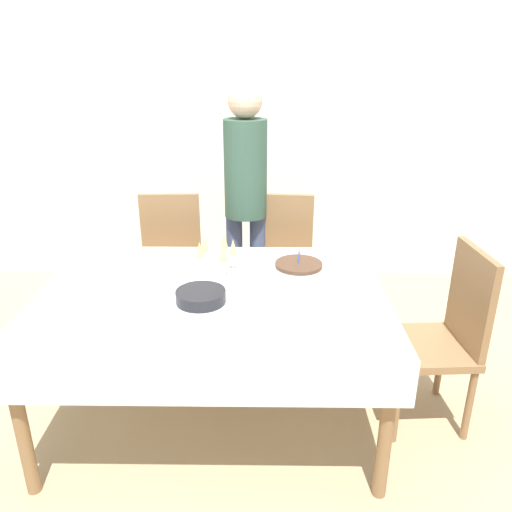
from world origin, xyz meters
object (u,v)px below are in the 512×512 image
object	(u,v)px
plate_stack_dessert	(207,279)
person_standing	(246,187)
dining_chair_far_left	(170,260)
champagne_tray	(217,257)
plate_stack_main	(201,296)
birthday_cake	(298,274)
dining_chair_right_end	(444,331)
dining_chair_far_right	(282,261)

from	to	relation	value
plate_stack_dessert	person_standing	size ratio (longest dim) A/B	0.12
dining_chair_far_left	person_standing	bearing A→B (deg)	13.16
champagne_tray	plate_stack_main	size ratio (longest dim) A/B	1.30
birthday_cake	champagne_tray	xyz separation A→B (m)	(-0.42, 0.17, 0.02)
birthday_cake	plate_stack_main	size ratio (longest dim) A/B	1.01
birthday_cake	champagne_tray	world-z (taller)	birthday_cake
birthday_cake	champagne_tray	bearing A→B (deg)	157.88
birthday_cake	plate_stack_dessert	xyz separation A→B (m)	(-0.46, 0.03, -0.04)
plate_stack_main	champagne_tray	bearing A→B (deg)	82.81
dining_chair_far_left	birthday_cake	world-z (taller)	dining_chair_far_left
dining_chair_right_end	plate_stack_main	world-z (taller)	dining_chair_right_end
champagne_tray	dining_chair_far_right	bearing A→B (deg)	61.28
dining_chair_right_end	person_standing	size ratio (longest dim) A/B	0.58
dining_chair_right_end	person_standing	bearing A→B (deg)	134.76
champagne_tray	birthday_cake	bearing A→B (deg)	-22.12
dining_chair_right_end	birthday_cake	distance (m)	0.78
dining_chair_far_left	dining_chair_right_end	world-z (taller)	same
dining_chair_far_right	plate_stack_main	xyz separation A→B (m)	(-0.41, -1.03, 0.25)
champagne_tray	dining_chair_right_end	bearing A→B (deg)	-11.61
dining_chair_far_left	person_standing	distance (m)	0.70
dining_chair_far_right	plate_stack_dessert	xyz separation A→B (m)	(-0.41, -0.81, 0.23)
dining_chair_far_right	plate_stack_main	distance (m)	1.14
plate_stack_main	plate_stack_dessert	distance (m)	0.22
plate_stack_main	person_standing	world-z (taller)	person_standing
dining_chair_far_left	plate_stack_dessert	bearing A→B (deg)	-67.38
dining_chair_far_right	champagne_tray	world-z (taller)	dining_chair_far_right
dining_chair_right_end	plate_stack_main	xyz separation A→B (m)	(-1.19, -0.12, 0.25)
plate_stack_dessert	champagne_tray	bearing A→B (deg)	72.77
dining_chair_far_left	dining_chair_far_right	xyz separation A→B (m)	(0.75, -0.00, 0.00)
dining_chair_far_right	birthday_cake	world-z (taller)	dining_chair_far_right
dining_chair_far_left	dining_chair_far_right	world-z (taller)	same
dining_chair_far_left	dining_chair_right_end	size ratio (longest dim) A/B	1.00
dining_chair_far_left	birthday_cake	xyz separation A→B (m)	(0.79, -0.84, 0.28)
dining_chair_far_right	birthday_cake	distance (m)	0.89
dining_chair_far_left	plate_stack_dessert	world-z (taller)	dining_chair_far_left
birthday_cake	dining_chair_far_left	bearing A→B (deg)	133.29
dining_chair_right_end	plate_stack_dessert	bearing A→B (deg)	175.16
dining_chair_far_right	person_standing	world-z (taller)	person_standing
dining_chair_far_right	plate_stack_dessert	size ratio (longest dim) A/B	4.88
dining_chair_far_right	champagne_tray	xyz separation A→B (m)	(-0.37, -0.67, 0.30)
plate_stack_main	person_standing	distance (m)	1.19
plate_stack_dessert	person_standing	distance (m)	0.97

